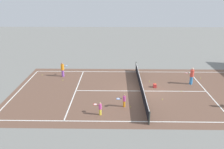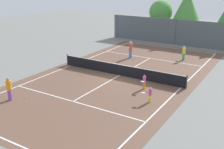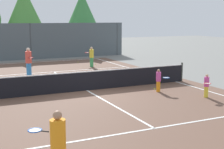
{
  "view_description": "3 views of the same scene",
  "coord_description": "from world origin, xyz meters",
  "px_view_note": "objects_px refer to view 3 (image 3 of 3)",
  "views": [
    {
      "loc": [
        20.32,
        -2.5,
        9.4
      ],
      "look_at": [
        -1.36,
        -2.85,
        1.21
      ],
      "focal_mm": 36.47,
      "sensor_mm": 36.0,
      "label": 1
    },
    {
      "loc": [
        11.41,
        -19.79,
        8.03
      ],
      "look_at": [
        0.63,
        -2.31,
        0.87
      ],
      "focal_mm": 44.4,
      "sensor_mm": 36.0,
      "label": 2
    },
    {
      "loc": [
        -5.7,
        -15.27,
        3.65
      ],
      "look_at": [
        -0.14,
        -3.34,
        1.36
      ],
      "focal_mm": 52.42,
      "sensor_mm": 36.0,
      "label": 3
    }
  ],
  "objects_px": {
    "player_4": "(159,80)",
    "player_3": "(58,145)",
    "player_0": "(91,57)",
    "tennis_ball_1": "(65,77)",
    "tennis_ball_5": "(34,90)",
    "player_2": "(207,85)",
    "tennis_ball_7": "(78,62)",
    "player_1": "(29,62)",
    "tennis_ball_4": "(96,64)",
    "tennis_ball_8": "(105,81)",
    "tennis_ball_0": "(155,89)",
    "ball_crate": "(60,83)"
  },
  "relations": [
    {
      "from": "player_2",
      "to": "tennis_ball_1",
      "type": "distance_m",
      "value": 8.89
    },
    {
      "from": "player_1",
      "to": "tennis_ball_8",
      "type": "distance_m",
      "value": 5.25
    },
    {
      "from": "player_1",
      "to": "tennis_ball_8",
      "type": "xyz_separation_m",
      "value": [
        3.66,
        -3.66,
        -0.9
      ]
    },
    {
      "from": "tennis_ball_0",
      "to": "tennis_ball_1",
      "type": "xyz_separation_m",
      "value": [
        -3.25,
        5.16,
        0.0
      ]
    },
    {
      "from": "player_2",
      "to": "tennis_ball_7",
      "type": "relative_size",
      "value": 16.63
    },
    {
      "from": "player_4",
      "to": "player_3",
      "type": "bearing_deg",
      "value": -136.39
    },
    {
      "from": "player_1",
      "to": "tennis_ball_0",
      "type": "relative_size",
      "value": 27.45
    },
    {
      "from": "tennis_ball_7",
      "to": "player_1",
      "type": "bearing_deg",
      "value": -135.6
    },
    {
      "from": "player_4",
      "to": "tennis_ball_1",
      "type": "xyz_separation_m",
      "value": [
        -3.13,
        5.72,
        -0.56
      ]
    },
    {
      "from": "tennis_ball_0",
      "to": "player_2",
      "type": "bearing_deg",
      "value": -64.01
    },
    {
      "from": "tennis_ball_4",
      "to": "tennis_ball_7",
      "type": "bearing_deg",
      "value": 115.99
    },
    {
      "from": "player_3",
      "to": "tennis_ball_8",
      "type": "relative_size",
      "value": 24.93
    },
    {
      "from": "tennis_ball_1",
      "to": "tennis_ball_8",
      "type": "distance_m",
      "value": 2.81
    },
    {
      "from": "player_0",
      "to": "player_2",
      "type": "relative_size",
      "value": 1.37
    },
    {
      "from": "ball_crate",
      "to": "tennis_ball_4",
      "type": "relative_size",
      "value": 6.45
    },
    {
      "from": "player_1",
      "to": "tennis_ball_5",
      "type": "bearing_deg",
      "value": -97.54
    },
    {
      "from": "player_2",
      "to": "player_0",
      "type": "bearing_deg",
      "value": 96.52
    },
    {
      "from": "player_0",
      "to": "player_1",
      "type": "bearing_deg",
      "value": -157.38
    },
    {
      "from": "tennis_ball_5",
      "to": "player_3",
      "type": "bearing_deg",
      "value": -98.64
    },
    {
      "from": "tennis_ball_4",
      "to": "tennis_ball_0",
      "type": "bearing_deg",
      "value": -93.87
    },
    {
      "from": "tennis_ball_0",
      "to": "tennis_ball_4",
      "type": "xyz_separation_m",
      "value": [
        0.66,
        9.7,
        0.0
      ]
    },
    {
      "from": "player_0",
      "to": "player_4",
      "type": "xyz_separation_m",
      "value": [
        -0.05,
        -9.32,
        -0.18
      ]
    },
    {
      "from": "player_0",
      "to": "tennis_ball_1",
      "type": "relative_size",
      "value": 22.81
    },
    {
      "from": "player_3",
      "to": "player_4",
      "type": "relative_size",
      "value": 1.44
    },
    {
      "from": "tennis_ball_5",
      "to": "tennis_ball_0",
      "type": "bearing_deg",
      "value": -22.87
    },
    {
      "from": "tennis_ball_5",
      "to": "tennis_ball_1",
      "type": "bearing_deg",
      "value": 48.37
    },
    {
      "from": "player_1",
      "to": "tennis_ball_0",
      "type": "xyz_separation_m",
      "value": [
        5.14,
        -6.64,
        -0.9
      ]
    },
    {
      "from": "tennis_ball_7",
      "to": "player_0",
      "type": "bearing_deg",
      "value": -87.08
    },
    {
      "from": "tennis_ball_8",
      "to": "player_3",
      "type": "bearing_deg",
      "value": -119.02
    },
    {
      "from": "player_3",
      "to": "tennis_ball_5",
      "type": "xyz_separation_m",
      "value": [
        1.47,
        9.68,
        -0.82
      ]
    },
    {
      "from": "player_0",
      "to": "tennis_ball_4",
      "type": "relative_size",
      "value": 22.81
    },
    {
      "from": "tennis_ball_0",
      "to": "tennis_ball_7",
      "type": "bearing_deg",
      "value": 91.02
    },
    {
      "from": "ball_crate",
      "to": "player_1",
      "type": "bearing_deg",
      "value": 103.03
    },
    {
      "from": "player_4",
      "to": "ball_crate",
      "type": "height_order",
      "value": "player_4"
    },
    {
      "from": "player_3",
      "to": "tennis_ball_1",
      "type": "height_order",
      "value": "player_3"
    },
    {
      "from": "tennis_ball_4",
      "to": "tennis_ball_5",
      "type": "relative_size",
      "value": 1.0
    },
    {
      "from": "player_3",
      "to": "ball_crate",
      "type": "bearing_deg",
      "value": 73.62
    },
    {
      "from": "tennis_ball_1",
      "to": "tennis_ball_5",
      "type": "distance_m",
      "value": 3.69
    },
    {
      "from": "tennis_ball_7",
      "to": "player_2",
      "type": "bearing_deg",
      "value": -84.18
    },
    {
      "from": "player_1",
      "to": "tennis_ball_0",
      "type": "height_order",
      "value": "player_1"
    },
    {
      "from": "player_0",
      "to": "tennis_ball_5",
      "type": "distance_m",
      "value": 8.52
    },
    {
      "from": "player_3",
      "to": "ball_crate",
      "type": "relative_size",
      "value": 3.86
    },
    {
      "from": "tennis_ball_0",
      "to": "player_1",
      "type": "bearing_deg",
      "value": 127.72
    },
    {
      "from": "ball_crate",
      "to": "tennis_ball_4",
      "type": "height_order",
      "value": "ball_crate"
    },
    {
      "from": "tennis_ball_0",
      "to": "tennis_ball_8",
      "type": "height_order",
      "value": "same"
    },
    {
      "from": "tennis_ball_5",
      "to": "tennis_ball_7",
      "type": "bearing_deg",
      "value": 58.79
    },
    {
      "from": "player_0",
      "to": "player_2",
      "type": "xyz_separation_m",
      "value": [
        1.29,
        -11.26,
        -0.2
      ]
    },
    {
      "from": "player_0",
      "to": "ball_crate",
      "type": "height_order",
      "value": "player_0"
    },
    {
      "from": "tennis_ball_5",
      "to": "tennis_ball_8",
      "type": "height_order",
      "value": "same"
    },
    {
      "from": "tennis_ball_0",
      "to": "tennis_ball_5",
      "type": "height_order",
      "value": "same"
    }
  ]
}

